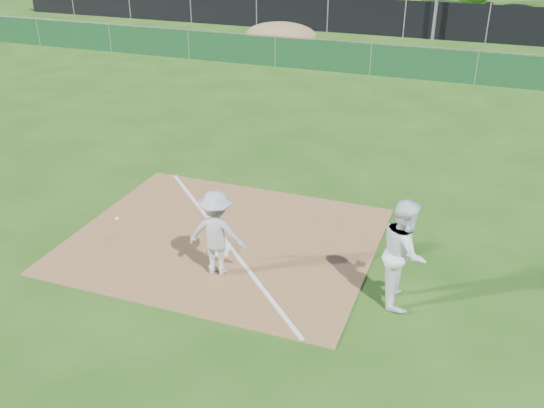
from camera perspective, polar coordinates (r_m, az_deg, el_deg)
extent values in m
plane|color=#224E10|center=(20.23, 6.17, 8.65)|extent=(90.00, 90.00, 0.00)
cube|color=brown|center=(12.39, -4.53, -3.35)|extent=(6.00, 5.00, 0.02)
cube|color=white|center=(12.38, -4.54, -3.29)|extent=(5.01, 5.01, 0.01)
cube|color=#0F3919|center=(24.78, 9.27, 13.24)|extent=(44.00, 0.05, 1.20)
ellipsoid|color=olive|center=(29.39, 0.84, 15.61)|extent=(3.38, 2.60, 1.17)
cube|color=black|center=(32.46, 12.37, 16.64)|extent=(46.00, 0.04, 1.80)
cube|color=black|center=(37.50, 13.51, 16.41)|extent=(46.00, 9.00, 0.01)
cube|color=white|center=(11.97, -5.02, -4.22)|extent=(0.49, 0.49, 0.08)
imported|color=#BDBCBF|center=(10.92, -5.24, -2.76)|extent=(1.13, 0.73, 1.64)
sphere|color=white|center=(11.83, -14.39, -1.36)|extent=(0.08, 0.08, 0.08)
imported|color=white|center=(10.32, 12.30, -4.46)|extent=(0.92, 1.07, 1.91)
imported|color=#A7A9AE|center=(37.89, 6.62, 18.18)|extent=(4.69, 3.14, 1.48)
imported|color=black|center=(36.85, 9.96, 17.66)|extent=(4.36, 1.91, 1.39)
imported|color=black|center=(36.19, 22.65, 15.86)|extent=(4.68, 2.75, 1.27)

